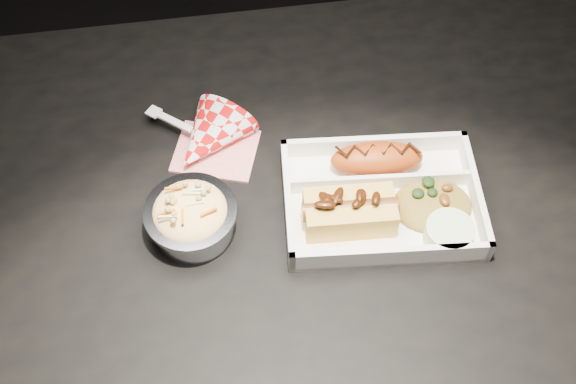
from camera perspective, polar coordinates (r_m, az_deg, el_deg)
The scene contains 8 objects.
dining_table at distance 1.01m, azimuth 1.16°, elevation -4.63°, with size 1.20×0.80×0.75m.
food_tray at distance 0.94m, azimuth 7.34°, elevation -0.73°, with size 0.27×0.20×0.04m.
fried_pastry at distance 0.96m, azimuth 7.02°, elevation 2.62°, with size 0.12×0.05×0.04m, color #A63E10.
hotdog at distance 0.90m, azimuth 4.91°, elevation -1.48°, with size 0.12×0.07×0.06m.
fried_rice_mound at distance 0.94m, azimuth 11.44°, elevation -0.67°, with size 0.10×0.08×0.03m, color olive.
cupcake_liner at distance 0.92m, azimuth 12.57°, elevation -3.26°, with size 0.06×0.06×0.03m, color beige.
foil_coleslaw_cup at distance 0.90m, azimuth -7.67°, elevation -1.86°, with size 0.12×0.12×0.07m.
napkin_fork at distance 0.99m, azimuth -6.41°, elevation 4.14°, with size 0.16×0.15×0.10m.
Camera 1 is at (-0.10, -0.50, 1.54)m, focal length 45.00 mm.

